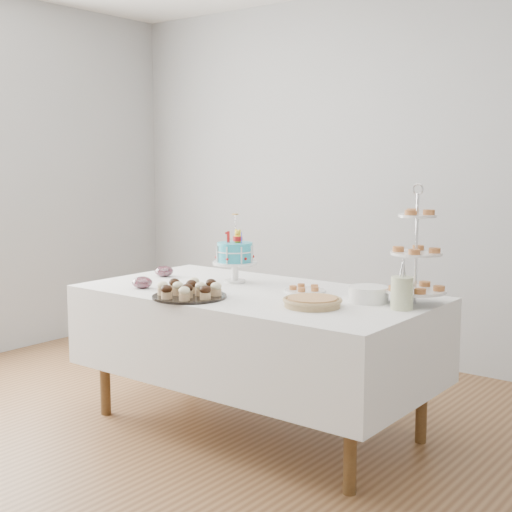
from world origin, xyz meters
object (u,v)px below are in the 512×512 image
Objects in this scene: table at (255,332)px; birthday_cake at (235,264)px; pie at (312,301)px; jam_bowl_b at (164,271)px; cupcake_tray at (189,290)px; jam_bowl_a at (142,283)px; tiered_stand at (416,254)px; pastry_plate at (305,289)px; utensil_pitcher at (402,292)px; plate_stack at (368,294)px.

table is 0.45m from birthday_cake.
pie is 2.58× the size of jam_bowl_b.
cupcake_tray is at bearing -34.41° from jam_bowl_b.
jam_bowl_a is (-0.39, 0.04, -0.01)m from cupcake_tray.
jam_bowl_a is (-1.38, -0.53, -0.22)m from tiered_stand.
pie is (0.47, -0.15, 0.25)m from table.
birthday_cake is at bearing -179.63° from pastry_plate.
table is 8.66× the size of pastry_plate.
pie is 1.23m from jam_bowl_b.
jam_bowl_a is (-0.55, -0.31, 0.26)m from table.
table is 0.79m from jam_bowl_b.
utensil_pitcher reaches higher than pie.
plate_stack is at bearing 11.07° from table.
jam_bowl_a is at bearing -171.18° from pie.
pastry_plate is 0.97m from jam_bowl_b.
plate_stack is 1.37m from jam_bowl_b.
cupcake_tray is 0.92m from plate_stack.
birthday_cake is at bearing -177.89° from utensil_pitcher.
cupcake_tray is at bearing -150.86° from utensil_pitcher.
jam_bowl_b reaches higher than pie.
tiered_stand is at bearing 6.19° from pastry_plate.
birthday_cake is 3.53× the size of jam_bowl_b.
jam_bowl_a reaches higher than pie.
pastry_plate is 0.63m from utensil_pitcher.
tiered_stand is 1.50m from jam_bowl_a.
birthday_cake reaches higher than plate_stack.
cupcake_tray is at bearing -92.57° from birthday_cake.
pie is at bearing -9.44° from jam_bowl_b.
utensil_pitcher is at bearing -16.20° from plate_stack.
tiered_stand reaches higher than jam_bowl_a.
jam_bowl_a and jam_bowl_b have the same top height.
tiered_stand reaches higher than utensil_pitcher.
pie is at bearing 17.48° from cupcake_tray.
pie is 1.31× the size of pastry_plate.
cupcake_tray reaches higher than jam_bowl_a.
plate_stack is at bearing 20.12° from jam_bowl_a.
utensil_pitcher is (0.37, 0.21, 0.06)m from pie.
plate_stack is 1.79× the size of jam_bowl_a.
plate_stack is at bearing -154.17° from tiered_stand.
cupcake_tray is at bearing -5.73° from jam_bowl_a.
jam_bowl_b is (-0.97, -0.10, 0.02)m from pastry_plate.
jam_bowl_a is at bearing -62.14° from jam_bowl_b.
birthday_cake is 0.90m from plate_stack.
jam_bowl_b is (-1.37, -0.07, -0.01)m from plate_stack.
plate_stack reaches higher than jam_bowl_a.
pie is at bearing -134.18° from tiered_stand.
utensil_pitcher is at bearing -19.26° from birthday_cake.
cupcake_tray is at bearing -114.56° from table.
plate_stack is (0.89, -0.03, -0.07)m from birthday_cake.
utensil_pitcher is (1.39, 0.37, 0.05)m from jam_bowl_a.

